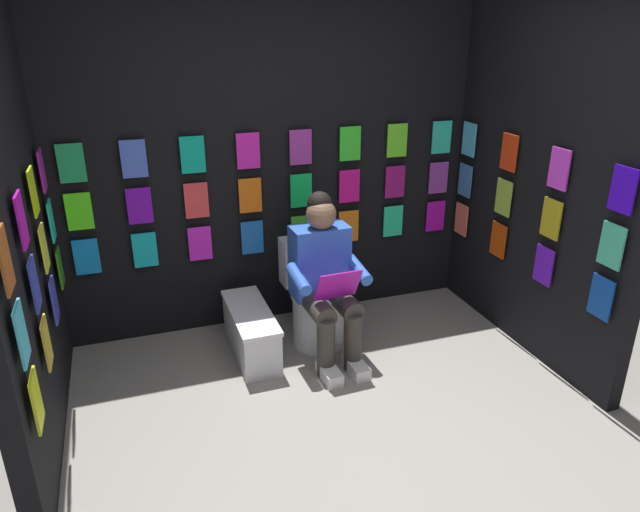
% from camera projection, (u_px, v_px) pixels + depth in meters
% --- Properties ---
extents(ground_plane, '(30.00, 30.00, 0.00)m').
position_uv_depth(ground_plane, '(372.00, 473.00, 3.12)').
color(ground_plane, gray).
extents(display_wall_back, '(3.28, 0.14, 2.48)m').
position_uv_depth(display_wall_back, '(272.00, 167.00, 4.37)').
color(display_wall_back, black).
rests_on(display_wall_back, ground).
extents(display_wall_left, '(0.14, 1.92, 2.48)m').
position_uv_depth(display_wall_left, '(540.00, 181.00, 3.99)').
color(display_wall_left, black).
rests_on(display_wall_left, ground).
extents(display_wall_right, '(0.14, 1.92, 2.48)m').
position_uv_depth(display_wall_right, '(16.00, 235.00, 2.99)').
color(display_wall_right, black).
rests_on(display_wall_right, ground).
extents(toilet, '(0.41, 0.56, 0.77)m').
position_uv_depth(toilet, '(315.00, 300.00, 4.32)').
color(toilet, white).
rests_on(toilet, ground).
extents(person_reading, '(0.53, 0.69, 1.19)m').
position_uv_depth(person_reading, '(326.00, 278.00, 4.02)').
color(person_reading, blue).
rests_on(person_reading, ground).
extents(comic_longbox_near, '(0.28, 0.78, 0.35)m').
position_uv_depth(comic_longbox_near, '(251.00, 332.00, 4.18)').
color(comic_longbox_near, silver).
rests_on(comic_longbox_near, ground).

